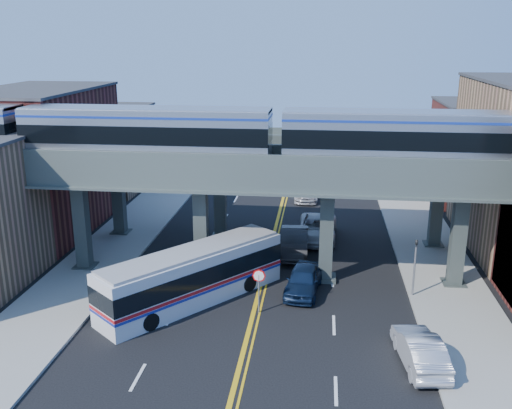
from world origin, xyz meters
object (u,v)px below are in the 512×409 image
at_px(car_parked_curb, 420,350).
at_px(transit_bus, 193,276).
at_px(stop_sign, 259,284).
at_px(car_lane_b, 294,242).
at_px(car_lane_c, 317,228).
at_px(traffic_signal, 415,262).
at_px(car_lane_d, 308,191).
at_px(transit_train, 147,133).
at_px(car_lane_a, 303,280).

bearing_deg(car_parked_curb, transit_bus, -31.45).
distance_m(stop_sign, car_lane_b, 9.48).
height_order(transit_bus, car_lane_c, transit_bus).
bearing_deg(traffic_signal, car_lane_d, 108.08).
relative_size(transit_train, car_lane_d, 8.98).
bearing_deg(car_lane_a, transit_bus, -156.08).
bearing_deg(transit_bus, traffic_signal, -41.10).
relative_size(car_lane_c, car_lane_d, 1.16).
height_order(transit_train, traffic_signal, transit_train).
bearing_deg(transit_bus, car_lane_a, -32.74).
bearing_deg(stop_sign, transit_train, 146.46).
bearing_deg(car_lane_d, car_parked_curb, -73.20).
bearing_deg(car_lane_b, car_lane_a, -83.87).
bearing_deg(transit_train, stop_sign, -33.54).
relative_size(car_lane_b, car_lane_d, 1.03).
relative_size(transit_train, stop_sign, 18.09).
relative_size(car_lane_a, car_lane_d, 0.90).
bearing_deg(car_lane_b, traffic_signal, -42.32).
bearing_deg(car_lane_c, car_lane_d, 97.05).
bearing_deg(car_lane_a, stop_sign, -122.15).
relative_size(stop_sign, transit_bus, 0.24).
height_order(stop_sign, car_lane_b, stop_sign).
distance_m(traffic_signal, car_parked_curb, 7.61).
bearing_deg(car_lane_b, car_lane_d, 85.86).
distance_m(traffic_signal, car_lane_c, 11.40).
distance_m(stop_sign, traffic_signal, 9.41).
bearing_deg(traffic_signal, transit_bus, -171.14).
xyz_separation_m(car_lane_b, car_lane_d, (0.59, 14.55, -0.13)).
height_order(transit_bus, car_lane_b, transit_bus).
height_order(transit_train, car_lane_d, transit_train).
distance_m(stop_sign, car_lane_d, 23.98).
bearing_deg(transit_bus, car_lane_d, 25.20).
bearing_deg(traffic_signal, stop_sign, -161.37).
height_order(stop_sign, car_lane_a, stop_sign).
distance_m(car_lane_d, car_parked_curb, 28.93).
bearing_deg(car_parked_curb, stop_sign, -35.86).
bearing_deg(stop_sign, transit_bus, 165.97).
relative_size(stop_sign, car_lane_b, 0.48).
xyz_separation_m(car_lane_a, car_parked_curb, (5.76, -7.39, -0.02)).
relative_size(car_lane_a, car_lane_b, 0.88).
height_order(traffic_signal, car_parked_curb, traffic_signal).
relative_size(transit_bus, car_lane_d, 2.04).
relative_size(stop_sign, car_lane_c, 0.43).
height_order(car_lane_a, car_lane_d, car_lane_a).
bearing_deg(transit_train, car_parked_curb, -30.98).
height_order(transit_train, car_lane_b, transit_train).
xyz_separation_m(car_lane_c, car_parked_curb, (5.07, -17.12, -0.06)).
bearing_deg(car_lane_b, transit_train, -156.30).
distance_m(stop_sign, car_parked_curb, 9.33).
bearing_deg(car_lane_d, car_lane_b, -87.61).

